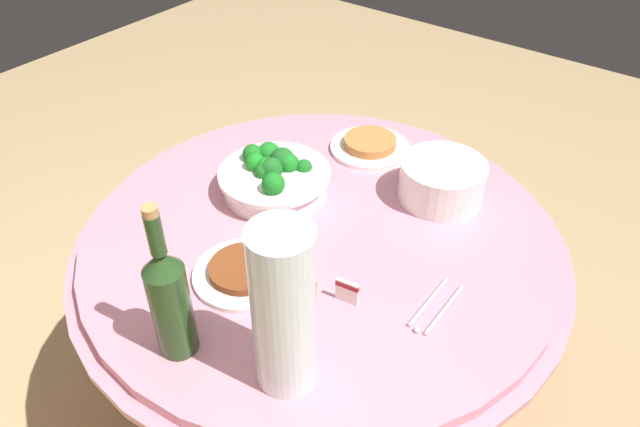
% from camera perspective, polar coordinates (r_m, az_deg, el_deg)
% --- Properties ---
extents(ground_plane, '(6.00, 6.00, 0.00)m').
position_cam_1_polar(ground_plane, '(1.98, -0.00, -18.17)').
color(ground_plane, tan).
extents(buffet_table, '(1.16, 1.16, 0.74)m').
position_cam_1_polar(buffet_table, '(1.67, -0.00, -11.14)').
color(buffet_table, maroon).
rests_on(buffet_table, ground_plane).
extents(broccoli_bowl, '(0.28, 0.28, 0.11)m').
position_cam_1_polar(broccoli_bowl, '(1.52, -4.32, 3.49)').
color(broccoli_bowl, white).
rests_on(broccoli_bowl, buffet_table).
extents(plate_stack, '(0.21, 0.21, 0.10)m').
position_cam_1_polar(plate_stack, '(1.52, 11.42, 3.05)').
color(plate_stack, white).
rests_on(plate_stack, buffet_table).
extents(wine_bottle, '(0.07, 0.07, 0.34)m').
position_cam_1_polar(wine_bottle, '(1.11, -13.99, -7.85)').
color(wine_bottle, '#23411C').
rests_on(wine_bottle, buffet_table).
extents(decorative_fruit_vase, '(0.11, 0.11, 0.34)m').
position_cam_1_polar(decorative_fruit_vase, '(1.02, -3.39, -9.78)').
color(decorative_fruit_vase, silver).
rests_on(decorative_fruit_vase, buffet_table).
extents(serving_tongs, '(0.05, 0.17, 0.01)m').
position_cam_1_polar(serving_tongs, '(1.26, 10.74, -8.71)').
color(serving_tongs, silver).
rests_on(serving_tongs, buffet_table).
extents(food_plate_stir_fry, '(0.22, 0.22, 0.03)m').
position_cam_1_polar(food_plate_stir_fry, '(1.31, -7.18, -5.44)').
color(food_plate_stir_fry, white).
rests_on(food_plate_stir_fry, buffet_table).
extents(food_plate_peanuts, '(0.22, 0.22, 0.04)m').
position_cam_1_polar(food_plate_peanuts, '(1.69, 4.72, 6.44)').
color(food_plate_peanuts, white).
rests_on(food_plate_peanuts, buffet_table).
extents(label_placard_front, '(0.05, 0.02, 0.05)m').
position_cam_1_polar(label_placard_front, '(1.23, 2.57, -7.27)').
color(label_placard_front, white).
rests_on(label_placard_front, buffet_table).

